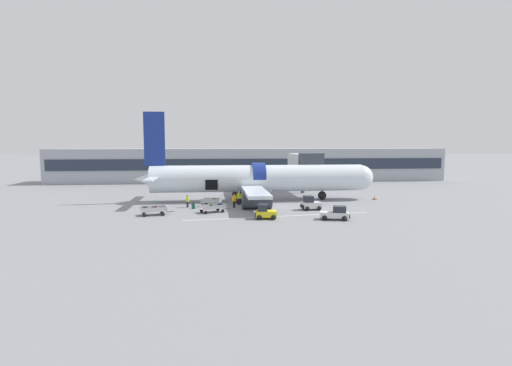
{
  "coord_description": "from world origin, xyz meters",
  "views": [
    {
      "loc": [
        -8.35,
        -50.45,
        8.2
      ],
      "look_at": [
        -2.52,
        3.58,
        2.79
      ],
      "focal_mm": 28.0,
      "sensor_mm": 36.0,
      "label": 1
    }
  ],
  "objects_px": {
    "baggage_tug_lead": "(336,214)",
    "baggage_cart_queued": "(213,208)",
    "baggage_cart_loading": "(212,202)",
    "airplane": "(255,179)",
    "ground_crew_loader_b": "(187,201)",
    "suitcase_on_tarmac_upright": "(193,206)",
    "baggage_tug_rear": "(311,204)",
    "baggage_cart_empty": "(154,211)",
    "baggage_tug_mid": "(265,213)",
    "ground_crew_driver": "(234,201)",
    "ground_crew_loader_a": "(239,198)"
  },
  "relations": [
    {
      "from": "baggage_tug_lead",
      "to": "baggage_tug_mid",
      "type": "bearing_deg",
      "value": 169.6
    },
    {
      "from": "airplane",
      "to": "ground_crew_loader_a",
      "type": "relative_size",
      "value": 18.65
    },
    {
      "from": "baggage_tug_lead",
      "to": "baggage_cart_empty",
      "type": "bearing_deg",
      "value": 166.13
    },
    {
      "from": "baggage_tug_rear",
      "to": "baggage_cart_loading",
      "type": "distance_m",
      "value": 12.88
    },
    {
      "from": "ground_crew_loader_b",
      "to": "ground_crew_driver",
      "type": "bearing_deg",
      "value": -8.46
    },
    {
      "from": "baggage_cart_loading",
      "to": "ground_crew_loader_b",
      "type": "height_order",
      "value": "ground_crew_loader_b"
    },
    {
      "from": "baggage_tug_rear",
      "to": "ground_crew_loader_a",
      "type": "xyz_separation_m",
      "value": [
        -8.56,
        4.85,
        0.24
      ]
    },
    {
      "from": "baggage_cart_empty",
      "to": "ground_crew_loader_a",
      "type": "bearing_deg",
      "value": 32.51
    },
    {
      "from": "baggage_cart_queued",
      "to": "ground_crew_loader_a",
      "type": "xyz_separation_m",
      "value": [
        3.4,
        5.33,
        0.48
      ]
    },
    {
      "from": "baggage_cart_queued",
      "to": "baggage_cart_loading",
      "type": "bearing_deg",
      "value": 92.28
    },
    {
      "from": "baggage_tug_lead",
      "to": "baggage_tug_rear",
      "type": "xyz_separation_m",
      "value": [
        -1.16,
        6.56,
        0.08
      ]
    },
    {
      "from": "baggage_tug_rear",
      "to": "baggage_cart_queued",
      "type": "distance_m",
      "value": 11.98
    },
    {
      "from": "baggage_cart_loading",
      "to": "baggage_cart_empty",
      "type": "height_order",
      "value": "baggage_cart_empty"
    },
    {
      "from": "airplane",
      "to": "baggage_cart_loading",
      "type": "distance_m",
      "value": 7.97
    },
    {
      "from": "baggage_tug_mid",
      "to": "ground_crew_loader_b",
      "type": "bearing_deg",
      "value": 135.48
    },
    {
      "from": "airplane",
      "to": "ground_crew_loader_b",
      "type": "xyz_separation_m",
      "value": [
        -9.28,
        -4.97,
        -2.26
      ]
    },
    {
      "from": "baggage_cart_loading",
      "to": "baggage_cart_queued",
      "type": "height_order",
      "value": "baggage_cart_loading"
    },
    {
      "from": "baggage_tug_lead",
      "to": "baggage_cart_queued",
      "type": "bearing_deg",
      "value": 155.15
    },
    {
      "from": "baggage_cart_empty",
      "to": "ground_crew_loader_b",
      "type": "height_order",
      "value": "ground_crew_loader_b"
    },
    {
      "from": "baggage_cart_queued",
      "to": "ground_crew_loader_a",
      "type": "relative_size",
      "value": 2.13
    },
    {
      "from": "ground_crew_loader_a",
      "to": "ground_crew_loader_b",
      "type": "xyz_separation_m",
      "value": [
        -6.7,
        -1.25,
        -0.13
      ]
    },
    {
      "from": "baggage_cart_queued",
      "to": "suitcase_on_tarmac_upright",
      "type": "bearing_deg",
      "value": 132.26
    },
    {
      "from": "baggage_tug_lead",
      "to": "ground_crew_loader_b",
      "type": "xyz_separation_m",
      "value": [
        -16.42,
        10.16,
        0.19
      ]
    },
    {
      "from": "baggage_tug_mid",
      "to": "baggage_cart_empty",
      "type": "distance_m",
      "value": 12.92
    },
    {
      "from": "airplane",
      "to": "baggage_cart_empty",
      "type": "bearing_deg",
      "value": -141.32
    },
    {
      "from": "baggage_tug_mid",
      "to": "ground_crew_loader_a",
      "type": "xyz_separation_m",
      "value": [
        -2.24,
        10.04,
        0.29
      ]
    },
    {
      "from": "ground_crew_loader_b",
      "to": "baggage_tug_rear",
      "type": "bearing_deg",
      "value": -13.3
    },
    {
      "from": "baggage_tug_mid",
      "to": "baggage_cart_queued",
      "type": "xyz_separation_m",
      "value": [
        -5.64,
        4.7,
        -0.19
      ]
    },
    {
      "from": "baggage_cart_loading",
      "to": "suitcase_on_tarmac_upright",
      "type": "xyz_separation_m",
      "value": [
        -2.32,
        -1.97,
        -0.2
      ]
    },
    {
      "from": "baggage_tug_rear",
      "to": "ground_crew_driver",
      "type": "distance_m",
      "value": 9.71
    },
    {
      "from": "airplane",
      "to": "baggage_cart_empty",
      "type": "height_order",
      "value": "airplane"
    },
    {
      "from": "baggage_tug_rear",
      "to": "suitcase_on_tarmac_upright",
      "type": "bearing_deg",
      "value": 171.07
    },
    {
      "from": "baggage_cart_queued",
      "to": "baggage_cart_empty",
      "type": "height_order",
      "value": "baggage_cart_empty"
    },
    {
      "from": "airplane",
      "to": "baggage_tug_lead",
      "type": "height_order",
      "value": "airplane"
    },
    {
      "from": "airplane",
      "to": "ground_crew_loader_b",
      "type": "bearing_deg",
      "value": -151.8
    },
    {
      "from": "baggage_cart_loading",
      "to": "baggage_cart_queued",
      "type": "distance_m",
      "value": 4.73
    },
    {
      "from": "baggage_cart_loading",
      "to": "suitcase_on_tarmac_upright",
      "type": "bearing_deg",
      "value": -139.54
    },
    {
      "from": "baggage_cart_loading",
      "to": "baggage_cart_queued",
      "type": "bearing_deg",
      "value": -87.72
    },
    {
      "from": "baggage_cart_queued",
      "to": "suitcase_on_tarmac_upright",
      "type": "distance_m",
      "value": 3.73
    },
    {
      "from": "baggage_tug_mid",
      "to": "suitcase_on_tarmac_upright",
      "type": "bearing_deg",
      "value": 137.51
    },
    {
      "from": "ground_crew_driver",
      "to": "airplane",
      "type": "bearing_deg",
      "value": 60.37
    },
    {
      "from": "suitcase_on_tarmac_upright",
      "to": "baggage_cart_loading",
      "type": "bearing_deg",
      "value": 40.46
    },
    {
      "from": "baggage_tug_lead",
      "to": "airplane",
      "type": "bearing_deg",
      "value": 115.27
    },
    {
      "from": "baggage_tug_mid",
      "to": "ground_crew_driver",
      "type": "relative_size",
      "value": 1.45
    },
    {
      "from": "ground_crew_loader_b",
      "to": "suitcase_on_tarmac_upright",
      "type": "height_order",
      "value": "ground_crew_loader_b"
    },
    {
      "from": "baggage_tug_mid",
      "to": "baggage_cart_queued",
      "type": "relative_size",
      "value": 0.64
    },
    {
      "from": "ground_crew_driver",
      "to": "suitcase_on_tarmac_upright",
      "type": "distance_m",
      "value": 5.2
    },
    {
      "from": "baggage_cart_empty",
      "to": "ground_crew_loader_a",
      "type": "height_order",
      "value": "ground_crew_loader_a"
    },
    {
      "from": "baggage_tug_rear",
      "to": "suitcase_on_tarmac_upright",
      "type": "height_order",
      "value": "baggage_tug_rear"
    },
    {
      "from": "baggage_cart_loading",
      "to": "baggage_tug_rear",
      "type": "bearing_deg",
      "value": -19.27
    }
  ]
}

